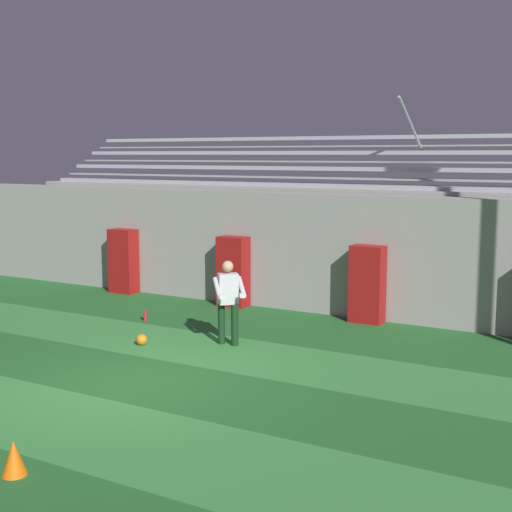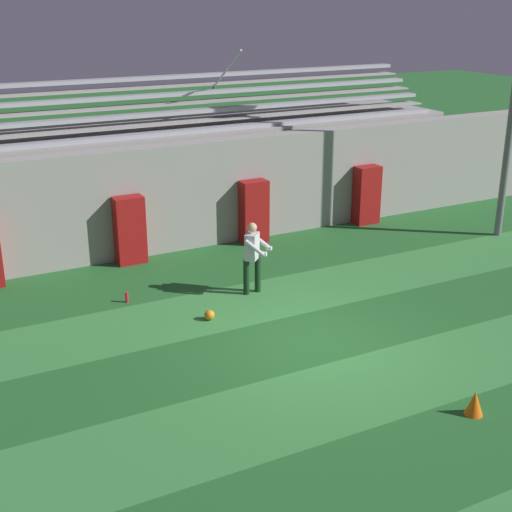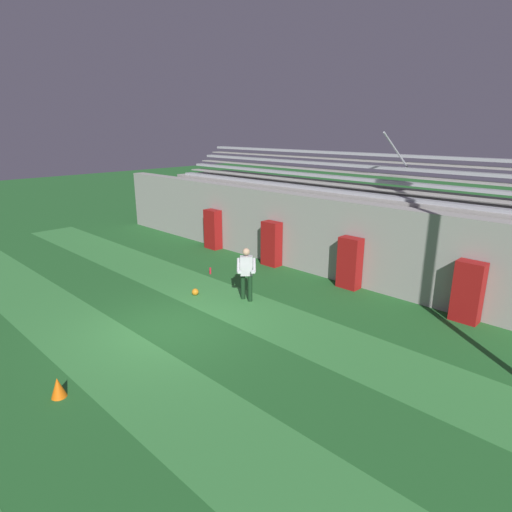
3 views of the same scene
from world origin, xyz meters
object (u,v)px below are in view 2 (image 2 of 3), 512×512
object	(u,v)px
padding_pillar_gate_left	(130,230)
goalkeeper	(253,253)
padding_pillar_gate_right	(254,212)
soccer_ball	(209,315)
traffic_cone	(474,403)
water_bottle	(127,297)
padding_pillar_far_right	(367,195)

from	to	relation	value
padding_pillar_gate_left	goalkeeper	bearing A→B (deg)	-59.90
padding_pillar_gate_right	soccer_ball	size ratio (longest dim) A/B	7.81
padding_pillar_gate_left	traffic_cone	xyz separation A→B (m)	(2.70, -9.26, -0.65)
goalkeeper	traffic_cone	xyz separation A→B (m)	(0.87, -6.10, -0.74)
water_bottle	soccer_ball	bearing A→B (deg)	-53.23
padding_pillar_far_right	water_bottle	size ratio (longest dim) A/B	7.16
padding_pillar_gate_left	water_bottle	bearing A→B (deg)	-110.52
padding_pillar_far_right	traffic_cone	world-z (taller)	padding_pillar_far_right
padding_pillar_gate_right	soccer_ball	world-z (taller)	padding_pillar_gate_right
padding_pillar_gate_right	water_bottle	bearing A→B (deg)	-151.71
padding_pillar_gate_right	goalkeeper	xyz separation A→B (m)	(-1.66, -3.16, 0.10)
padding_pillar_gate_left	soccer_ball	bearing A→B (deg)	-84.77
goalkeeper	soccer_ball	distance (m)	1.90
traffic_cone	water_bottle	bearing A→B (deg)	117.43
padding_pillar_gate_right	soccer_ball	bearing A→B (deg)	-127.81
padding_pillar_gate_left	padding_pillar_far_right	size ratio (longest dim) A/B	1.00
padding_pillar_gate_left	padding_pillar_gate_right	bearing A→B (deg)	0.00
padding_pillar_gate_right	traffic_cone	world-z (taller)	padding_pillar_gate_right
padding_pillar_gate_right	padding_pillar_gate_left	bearing A→B (deg)	180.00
padding_pillar_gate_left	soccer_ball	distance (m)	4.11
soccer_ball	traffic_cone	bearing A→B (deg)	-65.96
padding_pillar_gate_left	water_bottle	distance (m)	2.62
padding_pillar_far_right	soccer_ball	world-z (taller)	padding_pillar_far_right
padding_pillar_far_right	water_bottle	bearing A→B (deg)	-163.81
traffic_cone	goalkeeper	bearing A→B (deg)	98.15
goalkeeper	soccer_ball	bearing A→B (deg)	-149.47
padding_pillar_far_right	padding_pillar_gate_right	bearing A→B (deg)	180.00
padding_pillar_gate_right	goalkeeper	world-z (taller)	padding_pillar_gate_right
goalkeeper	water_bottle	xyz separation A→B (m)	(-2.71, 0.81, -0.83)
padding_pillar_gate_left	padding_pillar_gate_right	world-z (taller)	same
padding_pillar_far_right	traffic_cone	size ratio (longest dim) A/B	4.09
padding_pillar_gate_right	goalkeeper	bearing A→B (deg)	-117.68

